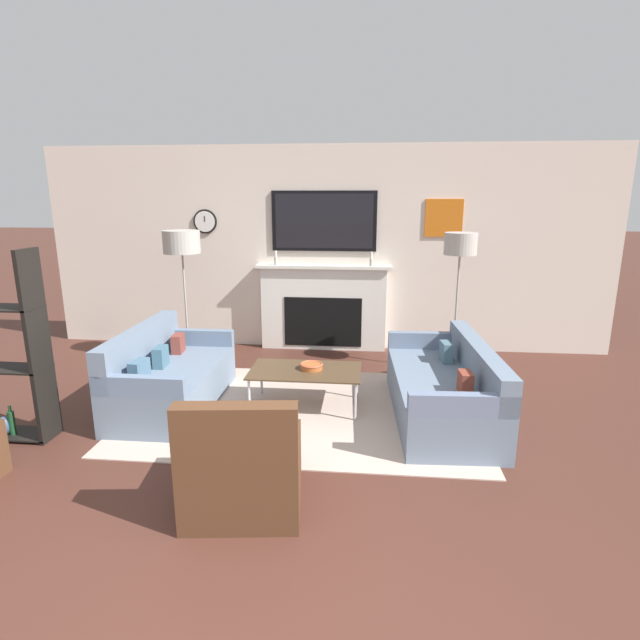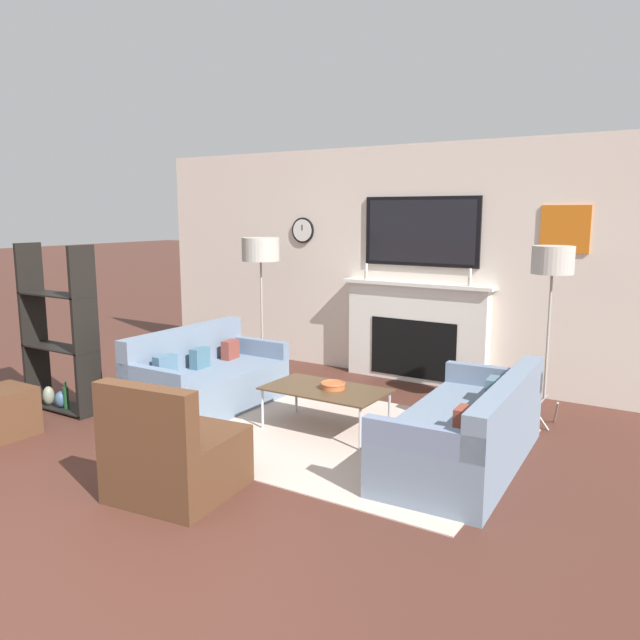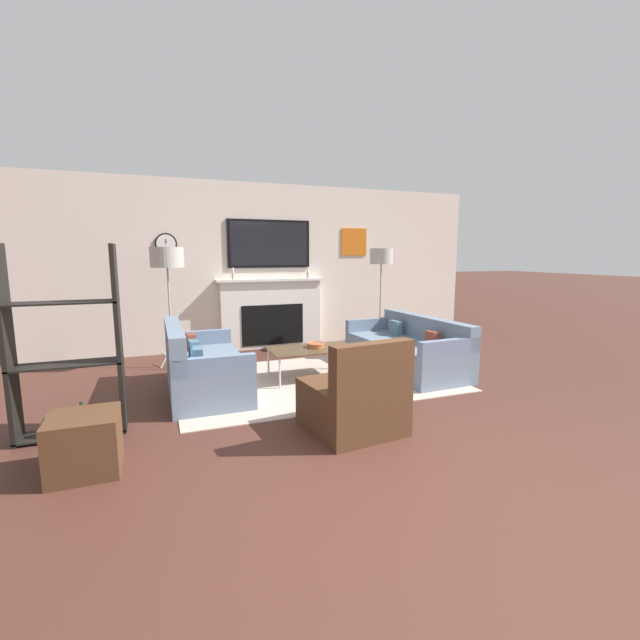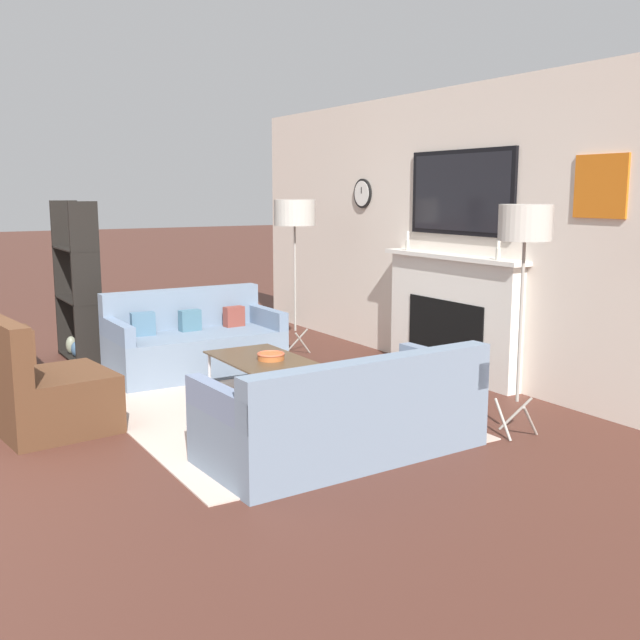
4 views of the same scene
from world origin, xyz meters
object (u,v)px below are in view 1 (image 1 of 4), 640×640
Objects in this scene: couch_left at (169,378)px; armchair at (244,468)px; couch_right at (444,390)px; coffee_table at (305,372)px; floor_lamp_right at (460,246)px; floor_lamp_left at (182,243)px; decorative_bowl at (311,366)px.

armchair reaches higher than couch_left.
coffee_table is at bearing 176.90° from couch_right.
couch_left is 1.88× the size of armchair.
couch_left is at bearing -156.71° from floor_lamp_right.
armchair is 3.60m from floor_lamp_right.
couch_left is 1.48× the size of coffee_table.
couch_right is at bearing -102.49° from floor_lamp_right.
floor_lamp_left reaches higher than armchair.
floor_lamp_right is (1.56, 1.17, 1.07)m from decorative_bowl.
floor_lamp_right is (2.98, 1.28, 1.22)m from couch_left.
floor_lamp_left reaches higher than coffee_table.
floor_lamp_left is (-1.63, 1.21, 1.13)m from coffee_table.
couch_right is 8.41× the size of decorative_bowl.
decorative_bowl is at bearing 4.41° from couch_left.
coffee_table is 2.31m from floor_lamp_right.
armchair is at bearing -97.03° from coffee_table.
floor_lamp_left is (-2.97, 1.28, 1.24)m from couch_right.
couch_left is 7.08× the size of decorative_bowl.
armchair reaches higher than couch_right.
floor_lamp_right reaches higher than decorative_bowl.
couch_left is at bearing -176.82° from coffee_table.
couch_right is 1.76× the size of coffee_table.
coffee_table is 4.78× the size of decorative_bowl.
couch_left is 2.70m from couch_right.
floor_lamp_left is (-0.27, 1.28, 1.22)m from couch_left.
decorative_bowl reaches higher than coffee_table.
floor_lamp_left reaches higher than couch_right.
couch_left is 0.97× the size of floor_lamp_left.
decorative_bowl is (0.06, 0.03, 0.05)m from coffee_table.
couch_left is at bearing -179.93° from couch_right.
couch_left is 3.46m from floor_lamp_right.
floor_lamp_right is at bearing 77.51° from couch_right.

